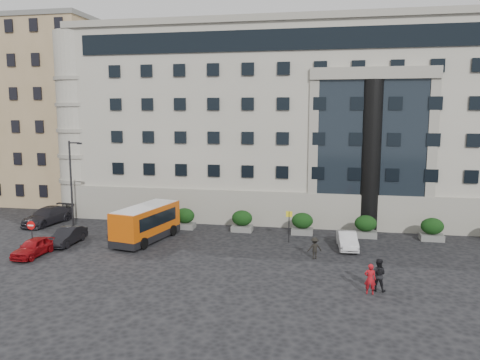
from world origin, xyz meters
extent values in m
plane|color=black|center=(0.00, 0.00, 0.00)|extent=(120.00, 120.00, 0.00)
cube|color=#A39F90|center=(6.00, 22.00, 9.00)|extent=(44.00, 24.00, 18.00)
cylinder|color=black|center=(12.00, 10.30, 6.50)|extent=(1.80, 1.80, 13.00)
cube|color=#967D57|center=(-24.00, 20.00, 10.00)|extent=(14.00, 14.00, 20.00)
cube|color=brown|center=(-27.00, 38.00, 11.00)|extent=(13.00, 13.00, 22.00)
cube|color=#5C5C5A|center=(-4.00, 7.80, 0.25)|extent=(1.80, 1.20, 0.50)
ellipsoid|color=black|center=(-4.00, 7.80, 1.17)|extent=(1.80, 1.26, 1.34)
cube|color=#5C5C5A|center=(1.20, 7.80, 0.25)|extent=(1.80, 1.20, 0.50)
ellipsoid|color=black|center=(1.20, 7.80, 1.17)|extent=(1.80, 1.26, 1.34)
cube|color=#5C5C5A|center=(6.40, 7.80, 0.25)|extent=(1.80, 1.20, 0.50)
ellipsoid|color=black|center=(6.40, 7.80, 1.17)|extent=(1.80, 1.26, 1.34)
cube|color=#5C5C5A|center=(11.60, 7.80, 0.25)|extent=(1.80, 1.20, 0.50)
ellipsoid|color=black|center=(11.60, 7.80, 1.17)|extent=(1.80, 1.26, 1.34)
cube|color=#5C5C5A|center=(16.80, 7.80, 0.25)|extent=(1.80, 1.20, 0.50)
ellipsoid|color=black|center=(16.80, 7.80, 1.17)|extent=(1.80, 1.26, 1.34)
cylinder|color=#262628|center=(-12.00, 3.00, 4.00)|extent=(0.16, 0.16, 8.00)
cylinder|color=#262628|center=(-11.55, 3.00, 7.85)|extent=(0.90, 0.12, 0.12)
cube|color=black|center=(-11.10, 3.00, 7.80)|extent=(0.35, 0.18, 0.14)
cylinder|color=#262628|center=(5.50, 5.00, 1.25)|extent=(0.08, 0.08, 2.50)
cube|color=yellow|center=(5.50, 5.00, 2.30)|extent=(0.50, 0.06, 0.45)
cylinder|color=#262628|center=(-13.00, -1.00, 1.10)|extent=(0.08, 0.08, 2.20)
cylinder|color=red|center=(-13.00, -1.06, 2.00)|extent=(0.64, 0.05, 0.64)
cube|color=white|center=(-13.00, -1.10, 2.00)|extent=(0.45, 0.04, 0.10)
cube|color=#C14B09|center=(-5.80, 3.37, 1.67)|extent=(3.59, 7.05, 2.24)
cube|color=black|center=(-5.80, 3.37, 0.45)|extent=(3.64, 7.10, 0.55)
cube|color=black|center=(-5.80, 3.37, 1.88)|extent=(3.36, 5.62, 1.01)
cube|color=silver|center=(-5.80, 3.37, 2.74)|extent=(3.41, 6.70, 0.18)
cylinder|color=black|center=(-7.36, 1.48, 0.45)|extent=(0.45, 0.94, 0.90)
cylinder|color=black|center=(-5.10, 1.03, 0.45)|extent=(0.45, 0.94, 0.90)
cylinder|color=black|center=(-6.51, 5.71, 0.45)|extent=(0.45, 0.94, 0.90)
cylinder|color=black|center=(-4.24, 5.25, 0.45)|extent=(0.45, 0.94, 0.90)
cube|color=maroon|center=(-17.64, 18.93, 1.46)|extent=(2.66, 3.68, 2.35)
cube|color=maroon|center=(-17.27, 16.51, 1.08)|extent=(2.27, 1.80, 1.60)
cube|color=black|center=(-17.17, 15.86, 1.41)|extent=(1.78, 0.39, 0.75)
cylinder|color=black|center=(-18.30, 16.45, 0.39)|extent=(0.36, 0.82, 0.79)
cylinder|color=black|center=(-16.26, 16.77, 0.39)|extent=(0.36, 0.82, 0.79)
cylinder|color=black|center=(-18.78, 19.51, 0.39)|extent=(0.36, 0.82, 0.79)
cylinder|color=black|center=(-16.74, 19.83, 0.39)|extent=(0.36, 0.82, 0.79)
imported|color=maroon|center=(-12.24, -1.99, 0.65)|extent=(1.58, 3.82, 1.30)
imported|color=black|center=(-11.50, 1.24, 0.66)|extent=(1.47, 4.04, 1.32)
imported|color=black|center=(-17.00, 7.03, 0.78)|extent=(2.92, 5.61, 1.55)
imported|color=black|center=(-11.50, 15.59, 0.78)|extent=(3.46, 5.95, 1.56)
imported|color=silver|center=(10.00, 4.18, 0.63)|extent=(1.64, 3.95, 1.27)
imported|color=#A41017|center=(10.95, -4.83, 0.89)|extent=(0.68, 0.48, 1.78)
imported|color=black|center=(11.44, -4.21, 0.96)|extent=(1.06, 0.89, 1.91)
imported|color=black|center=(7.65, 1.16, 0.78)|extent=(1.13, 0.84, 1.56)
camera|label=1|loc=(8.47, -31.17, 10.23)|focal=35.00mm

